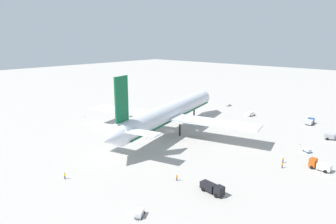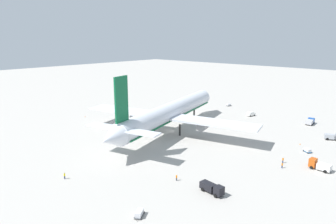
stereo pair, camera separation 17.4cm
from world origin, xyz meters
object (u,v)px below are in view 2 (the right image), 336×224
at_px(service_van, 251,114).
at_px(baggage_cart_0, 229,105).
at_px(service_truck_2, 212,188).
at_px(traffic_cone_2, 300,144).
at_px(airliner, 169,113).
at_px(ground_worker_0, 282,165).
at_px(ground_worker_3, 283,160).
at_px(traffic_cone_0, 85,116).
at_px(service_truck_3, 319,165).
at_px(traffic_cone_1, 171,105).
at_px(ground_worker_1, 65,176).
at_px(ground_worker_2, 177,178).
at_px(service_truck_1, 310,121).
at_px(baggage_cart_1, 139,213).
at_px(baggage_cart_2, 308,150).
at_px(service_truck_0, 332,137).

bearing_deg(service_van, baggage_cart_0, 57.82).
relative_size(service_truck_2, traffic_cone_2, 11.61).
xyz_separation_m(airliner, ground_worker_0, (-4.04, -46.22, -6.92)).
xyz_separation_m(ground_worker_3, traffic_cone_0, (-8.67, 89.35, -0.59)).
relative_size(service_truck_3, baggage_cart_0, 1.85).
bearing_deg(service_truck_2, airliner, 53.60).
xyz_separation_m(service_truck_3, traffic_cone_2, (17.34, 11.03, -1.10)).
distance_m(ground_worker_0, traffic_cone_2, 23.34).
bearing_deg(service_truck_2, traffic_cone_1, 47.26).
bearing_deg(ground_worker_0, ground_worker_1, 138.46).
xyz_separation_m(baggage_cart_0, ground_worker_2, (-85.96, -35.97, 0.16)).
distance_m(service_truck_1, service_van, 25.59).
height_order(baggage_cart_1, ground_worker_3, ground_worker_3).
xyz_separation_m(baggage_cart_0, baggage_cart_2, (-42.74, -54.39, 0.01)).
relative_size(airliner, service_truck_0, 14.56).
height_order(baggage_cart_0, traffic_cone_2, baggage_cart_0).
bearing_deg(baggage_cart_0, service_van, -122.18).
bearing_deg(service_truck_0, traffic_cone_1, 87.22).
distance_m(baggage_cart_2, ground_worker_2, 46.99).
distance_m(service_van, baggage_cart_2, 46.93).
bearing_deg(baggage_cart_0, baggage_cart_2, -128.16).
relative_size(baggage_cart_2, ground_worker_3, 1.77).
bearing_deg(service_truck_2, baggage_cart_2, -10.68).
bearing_deg(service_truck_1, traffic_cone_2, -168.53).
bearing_deg(service_truck_0, traffic_cone_0, 113.51).
relative_size(baggage_cart_1, baggage_cart_2, 1.13).
xyz_separation_m(airliner, traffic_cone_1, (36.01, 30.99, -7.47)).
distance_m(service_truck_1, baggage_cart_1, 95.21).
relative_size(traffic_cone_0, traffic_cone_2, 1.00).
relative_size(service_truck_0, service_van, 1.21).
xyz_separation_m(ground_worker_0, ground_worker_1, (-44.47, 39.40, 0.04)).
bearing_deg(service_truck_0, ground_worker_3, 171.09).
bearing_deg(baggage_cart_0, traffic_cone_0, 150.09).
bearing_deg(airliner, ground_worker_1, -172.00).
distance_m(traffic_cone_0, traffic_cone_1, 46.98).
bearing_deg(airliner, baggage_cart_0, 6.99).
xyz_separation_m(service_truck_0, traffic_cone_1, (3.93, 81.02, -0.98)).
bearing_deg(service_truck_2, ground_worker_0, -15.06).
bearing_deg(ground_worker_0, service_truck_3, -54.37).
distance_m(baggage_cart_2, traffic_cone_0, 94.60).
bearing_deg(baggage_cart_0, traffic_cone_1, 129.95).
distance_m(baggage_cart_2, ground_worker_3, 14.03).
relative_size(ground_worker_2, ground_worker_3, 0.98).
relative_size(service_truck_0, service_truck_1, 0.92).
bearing_deg(service_truck_3, ground_worker_0, 125.63).
distance_m(service_truck_0, ground_worker_3, 32.82).
bearing_deg(traffic_cone_2, traffic_cone_1, 77.18).
relative_size(service_truck_2, traffic_cone_0, 11.61).
height_order(airliner, service_van, airliner).
height_order(ground_worker_1, traffic_cone_1, ground_worker_1).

